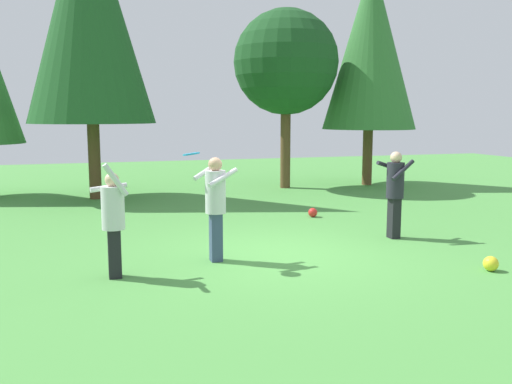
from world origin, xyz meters
The scene contains 10 objects.
ground_plane centered at (0.00, 0.00, 0.00)m, with size 40.00×40.00×0.00m, color #4C9342.
person_thrower centered at (-2.82, -0.57, 0.94)m, with size 0.56×0.57×1.75m.
person_catcher centered at (-1.15, -0.10, 1.04)m, with size 0.73×0.68×1.74m.
person_bystander centered at (2.60, 0.53, 1.02)m, with size 0.65×0.58×1.72m.
frisbee centered at (-1.58, -0.31, 1.82)m, with size 0.36×0.36×0.06m.
ball_red centered at (1.95, 3.08, 0.11)m, with size 0.22×0.22×0.22m, color red.
ball_yellow centered at (2.82, -1.97, 0.12)m, with size 0.24×0.24×0.24m, color yellow.
tree_far_right centered at (6.14, 8.16, 4.70)m, with size 3.15×3.15×7.52m.
tree_right centered at (3.15, 8.24, 4.08)m, with size 3.39×3.39×5.80m.
tree_left centered at (-2.93, 7.62, 5.32)m, with size 3.56×3.56×8.51m.
Camera 1 is at (-3.17, -8.88, 2.44)m, focal length 38.71 mm.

